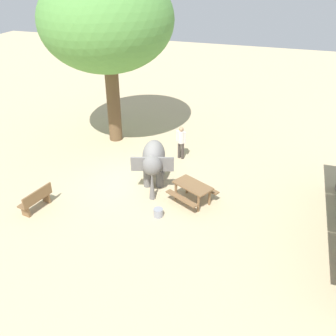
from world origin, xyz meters
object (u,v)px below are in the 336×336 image
(elephant, at_px, (154,160))
(picnic_table_near, at_px, (193,189))
(person_handler, at_px, (181,140))
(shade_tree_main, at_px, (107,21))
(feed_bucket, at_px, (158,213))
(wooden_bench, at_px, (36,199))

(elephant, relative_size, picnic_table_near, 1.26)
(person_handler, distance_m, shade_tree_main, 6.38)
(feed_bucket, bearing_deg, shade_tree_main, -142.31)
(shade_tree_main, bearing_deg, person_handler, 75.42)
(elephant, height_order, wooden_bench, elephant)
(elephant, distance_m, person_handler, 2.59)
(wooden_bench, relative_size, feed_bucket, 4.03)
(person_handler, distance_m, feed_bucket, 4.82)
(shade_tree_main, relative_size, feed_bucket, 23.03)
(wooden_bench, distance_m, feed_bucket, 4.65)
(shade_tree_main, height_order, feed_bucket, shade_tree_main)
(elephant, xyz_separation_m, shade_tree_main, (-3.55, -3.45, 4.78))
(shade_tree_main, distance_m, feed_bucket, 9.25)
(elephant, bearing_deg, feed_bucket, 6.91)
(shade_tree_main, distance_m, wooden_bench, 8.69)
(elephant, xyz_separation_m, person_handler, (-2.54, 0.43, -0.17))
(elephant, xyz_separation_m, wooden_bench, (3.23, -3.54, -0.65))
(shade_tree_main, bearing_deg, feed_bucket, 37.69)
(shade_tree_main, xyz_separation_m, wooden_bench, (6.78, -0.09, -5.44))
(elephant, height_order, shade_tree_main, shade_tree_main)
(elephant, bearing_deg, picnic_table_near, 48.88)
(person_handler, xyz_separation_m, picnic_table_near, (3.40, 1.49, -0.36))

